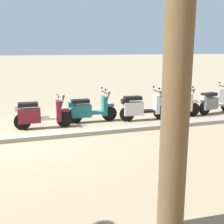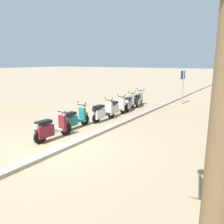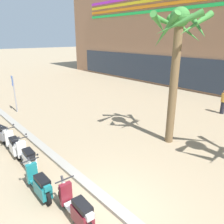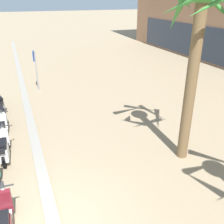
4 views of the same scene
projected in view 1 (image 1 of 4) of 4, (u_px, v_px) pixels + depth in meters
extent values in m
plane|color=#9E896B|center=(33.00, 136.00, 8.42)|extent=(200.00, 200.00, 0.00)
cube|color=gray|center=(34.00, 137.00, 8.10)|extent=(60.00, 0.36, 0.12)
cylinder|color=black|center=(205.00, 108.00, 11.01)|extent=(0.53, 0.22, 0.52)
cube|color=silver|center=(217.00, 105.00, 11.35)|extent=(0.65, 0.42, 0.08)
cube|color=slate|center=(209.00, 103.00, 11.09)|extent=(0.74, 0.47, 0.43)
cube|color=black|center=(209.00, 94.00, 11.00)|extent=(0.65, 0.44, 0.12)
cube|color=slate|center=(224.00, 98.00, 11.50)|extent=(0.22, 0.36, 0.66)
cube|color=silver|center=(204.00, 98.00, 10.88)|extent=(0.28, 0.25, 0.16)
sphere|color=black|center=(220.00, 83.00, 11.56)|extent=(0.07, 0.07, 0.07)
cylinder|color=black|center=(193.00, 109.00, 10.82)|extent=(0.52, 0.13, 0.52)
cylinder|color=black|center=(163.00, 111.00, 10.51)|extent=(0.52, 0.13, 0.52)
cube|color=silver|center=(179.00, 109.00, 10.67)|extent=(0.61, 0.31, 0.08)
cube|color=white|center=(169.00, 106.00, 10.53)|extent=(0.70, 0.35, 0.44)
cube|color=black|center=(168.00, 97.00, 10.45)|extent=(0.61, 0.33, 0.12)
cube|color=white|center=(189.00, 102.00, 10.71)|extent=(0.16, 0.35, 0.66)
cube|color=white|center=(193.00, 102.00, 10.76)|extent=(0.33, 0.18, 0.08)
cylinder|color=#333338|center=(191.00, 98.00, 10.70)|extent=(0.29, 0.08, 0.69)
cylinder|color=black|center=(190.00, 89.00, 10.61)|extent=(0.07, 0.56, 0.04)
sphere|color=white|center=(192.00, 93.00, 10.67)|extent=(0.12, 0.12, 0.12)
cube|color=silver|center=(161.00, 100.00, 10.40)|extent=(0.25, 0.21, 0.16)
sphere|color=black|center=(186.00, 85.00, 10.81)|extent=(0.07, 0.07, 0.07)
sphere|color=black|center=(193.00, 87.00, 10.35)|extent=(0.07, 0.07, 0.07)
cylinder|color=black|center=(161.00, 112.00, 10.38)|extent=(0.52, 0.12, 0.52)
cylinder|color=black|center=(127.00, 114.00, 10.05)|extent=(0.52, 0.12, 0.52)
cube|color=black|center=(146.00, 111.00, 10.21)|extent=(0.61, 0.30, 0.08)
cube|color=white|center=(133.00, 108.00, 10.06)|extent=(0.69, 0.35, 0.45)
cube|color=black|center=(133.00, 98.00, 9.98)|extent=(0.61, 0.32, 0.12)
cube|color=white|center=(156.00, 104.00, 10.27)|extent=(0.15, 0.35, 0.66)
cube|color=white|center=(161.00, 104.00, 10.31)|extent=(0.33, 0.17, 0.08)
cylinder|color=#333338|center=(159.00, 100.00, 10.26)|extent=(0.29, 0.08, 0.69)
cylinder|color=black|center=(157.00, 91.00, 10.17)|extent=(0.06, 0.56, 0.04)
sphere|color=white|center=(159.00, 95.00, 10.22)|extent=(0.12, 0.12, 0.12)
cube|color=black|center=(125.00, 101.00, 9.93)|extent=(0.25, 0.21, 0.16)
sphere|color=black|center=(154.00, 87.00, 10.36)|extent=(0.07, 0.07, 0.07)
sphere|color=black|center=(159.00, 89.00, 9.91)|extent=(0.07, 0.07, 0.07)
cylinder|color=black|center=(109.00, 113.00, 10.13)|extent=(0.52, 0.11, 0.52)
cylinder|color=black|center=(75.00, 116.00, 9.78)|extent=(0.52, 0.11, 0.52)
cube|color=#197075|center=(94.00, 113.00, 9.96)|extent=(0.60, 0.29, 0.08)
cube|color=#197075|center=(81.00, 111.00, 9.81)|extent=(0.68, 0.33, 0.42)
cube|color=black|center=(80.00, 101.00, 9.73)|extent=(0.60, 0.31, 0.12)
cube|color=#197075|center=(104.00, 106.00, 10.02)|extent=(0.14, 0.34, 0.66)
cube|color=#197075|center=(109.00, 105.00, 10.07)|extent=(0.32, 0.16, 0.08)
cylinder|color=#333338|center=(106.00, 101.00, 10.01)|extent=(0.28, 0.07, 0.69)
cylinder|color=black|center=(104.00, 92.00, 9.92)|extent=(0.05, 0.56, 0.04)
sphere|color=white|center=(107.00, 96.00, 9.98)|extent=(0.12, 0.12, 0.12)
cube|color=#197075|center=(72.00, 105.00, 9.67)|extent=(0.24, 0.20, 0.16)
sphere|color=black|center=(102.00, 88.00, 10.11)|extent=(0.07, 0.07, 0.07)
sphere|color=black|center=(106.00, 90.00, 9.66)|extent=(0.07, 0.07, 0.07)
cylinder|color=black|center=(64.00, 119.00, 9.34)|extent=(0.52, 0.13, 0.52)
cylinder|color=black|center=(22.00, 122.00, 9.01)|extent=(0.52, 0.13, 0.52)
cube|color=silver|center=(45.00, 118.00, 9.17)|extent=(0.61, 0.31, 0.08)
cube|color=maroon|center=(29.00, 116.00, 9.03)|extent=(0.69, 0.35, 0.44)
cube|color=black|center=(28.00, 105.00, 8.95)|extent=(0.61, 0.33, 0.12)
cube|color=maroon|center=(58.00, 111.00, 9.23)|extent=(0.16, 0.35, 0.66)
cube|color=maroon|center=(64.00, 110.00, 9.28)|extent=(0.33, 0.18, 0.08)
cylinder|color=#333338|center=(61.00, 106.00, 9.22)|extent=(0.29, 0.08, 0.69)
cylinder|color=black|center=(58.00, 96.00, 9.13)|extent=(0.07, 0.56, 0.04)
sphere|color=white|center=(61.00, 100.00, 9.18)|extent=(0.12, 0.12, 0.12)
cube|color=silver|center=(19.00, 108.00, 8.90)|extent=(0.25, 0.21, 0.16)
cylinder|color=brown|center=(179.00, 27.00, 3.45)|extent=(0.36, 0.36, 5.49)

